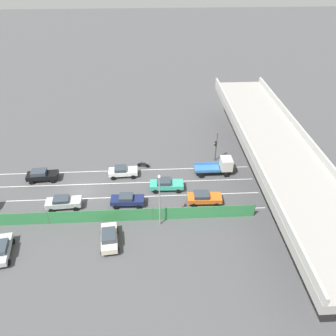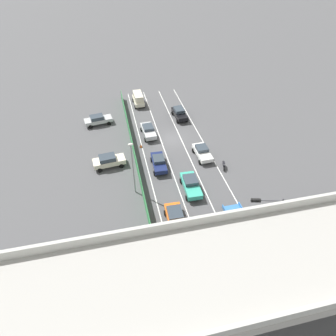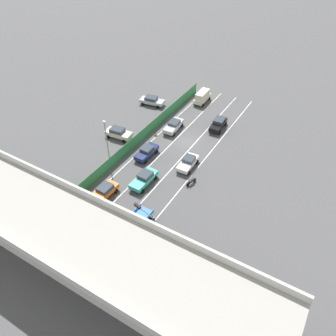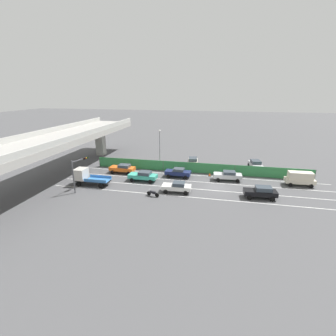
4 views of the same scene
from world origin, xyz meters
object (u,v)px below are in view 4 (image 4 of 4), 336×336
object	(u,v)px
car_taxi_teal	(143,176)
traffic_light	(79,168)
parked_sedan_cream	(193,162)
traffic_cone	(210,174)
car_sedan_navy	(178,172)
parked_wagon_silver	(256,164)
car_sedan_black	(261,192)
car_van_cream	(300,178)
car_sedan_silver	(228,175)
car_sedan_white	(177,187)
street_lamp	(160,146)
car_taxi_orange	(123,168)
flatbed_truck_blue	(86,177)
motorcycle	(153,193)

from	to	relation	value
car_taxi_teal	traffic_light	size ratio (longest dim) A/B	0.95
parked_sedan_cream	traffic_cone	bearing A→B (deg)	-144.56
car_sedan_navy	parked_wagon_silver	xyz separation A→B (m)	(7.86, -13.67, 0.03)
car_sedan_black	car_van_cream	size ratio (longest dim) A/B	1.04
car_taxi_teal	car_sedan_silver	world-z (taller)	car_taxi_teal
traffic_cone	car_sedan_silver	bearing A→B (deg)	-118.91
parked_wagon_silver	car_sedan_silver	bearing A→B (deg)	145.91
car_sedan_black	parked_sedan_cream	bearing A→B (deg)	40.32
car_van_cream	car_sedan_white	bearing A→B (deg)	110.18
car_taxi_teal	car_sedan_silver	xyz separation A→B (m)	(3.14, -13.71, 0.00)
car_taxi_teal	car_sedan_white	world-z (taller)	car_taxi_teal
car_sedan_white	street_lamp	size ratio (longest dim) A/B	0.58
car_taxi_orange	car_van_cream	size ratio (longest dim) A/B	1.05
flatbed_truck_blue	street_lamp	world-z (taller)	street_lamp
car_sedan_black	parked_wagon_silver	distance (m)	14.14
traffic_cone	parked_sedan_cream	bearing A→B (deg)	35.44
parked_wagon_silver	parked_sedan_cream	xyz separation A→B (m)	(-1.11, 11.91, 0.06)
car_sedan_navy	parked_sedan_cream	bearing A→B (deg)	-14.61
car_sedan_navy	flatbed_truck_blue	xyz separation A→B (m)	(-6.58, 13.65, 0.44)
car_sedan_navy	parked_wagon_silver	size ratio (longest dim) A/B	0.92
parked_sedan_cream	street_lamp	xyz separation A→B (m)	(-2.89, 5.99, 3.55)
car_taxi_orange	motorcycle	world-z (taller)	car_taxi_orange
car_sedan_white	parked_wagon_silver	distance (m)	19.27
car_van_cream	traffic_light	distance (m)	33.99
traffic_light	parked_sedan_cream	bearing A→B (deg)	-43.60
parked_sedan_cream	street_lamp	size ratio (longest dim) A/B	0.61
car_sedan_silver	street_lamp	world-z (taller)	street_lamp
traffic_light	car_van_cream	bearing A→B (deg)	-74.41
car_sedan_black	car_sedan_navy	bearing A→B (deg)	63.98
car_sedan_silver	motorcycle	size ratio (longest dim) A/B	2.45
car_taxi_teal	car_sedan_white	xyz separation A→B (m)	(-3.57, -6.33, -0.03)
car_taxi_teal	car_van_cream	bearing A→B (deg)	-82.63
motorcycle	car_van_cream	bearing A→B (deg)	-67.40
car_sedan_navy	car_taxi_orange	world-z (taller)	car_taxi_orange
car_sedan_black	traffic_cone	world-z (taller)	car_sedan_black
car_taxi_orange	parked_wagon_silver	world-z (taller)	parked_wagon_silver
traffic_cone	traffic_light	bearing A→B (deg)	120.04
parked_sedan_cream	traffic_light	xyz separation A→B (m)	(-15.76, 15.01, 2.58)
car_van_cream	car_taxi_teal	size ratio (longest dim) A/B	0.92
parked_wagon_silver	traffic_light	bearing A→B (deg)	122.07
car_taxi_teal	parked_wagon_silver	bearing A→B (deg)	-60.03
car_taxi_orange	motorcycle	xyz separation A→B (m)	(-8.95, -8.17, -0.44)
car_sedan_white	motorcycle	distance (m)	3.79
parked_wagon_silver	car_sedan_navy	bearing A→B (deg)	119.91
car_van_cream	traffic_light	size ratio (longest dim) A/B	0.88
car_taxi_orange	street_lamp	distance (m)	7.96
car_van_cream	car_sedan_white	size ratio (longest dim) A/B	1.01
car_van_cream	motorcycle	bearing A→B (deg)	112.60
car_taxi_teal	traffic_light	xyz separation A→B (m)	(-5.92, 7.93, 2.65)
car_sedan_white	traffic_cone	size ratio (longest dim) A/B	6.89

